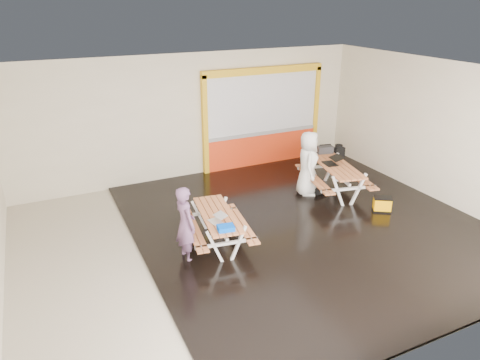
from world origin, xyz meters
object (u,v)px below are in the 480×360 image
dark_case (319,189)px  person_right (308,164)px  toolbox (325,150)px  blue_pouch (226,228)px  picnic_table_left (217,221)px  picnic_table_right (335,172)px  fluke_bag (382,204)px  laptop_left (217,219)px  person_left (186,224)px  backpack (338,154)px  laptop_right (332,162)px

dark_case → person_right: bearing=168.8°
person_right → toolbox: size_ratio=3.61×
blue_pouch → picnic_table_left: bearing=80.6°
picnic_table_right → fluke_bag: picnic_table_right is taller
laptop_left → person_right: bearing=27.4°
picnic_table_right → person_left: bearing=-163.8°
person_right → toolbox: person_right is taller
laptop_left → dark_case: 3.98m
backpack → dark_case: size_ratio=1.25×
picnic_table_left → blue_pouch: blue_pouch is taller
person_right → dark_case: (0.34, -0.07, -0.75)m
laptop_left → backpack: 5.14m
backpack → fluke_bag: bearing=-98.3°
picnic_table_right → person_right: size_ratio=1.38×
picnic_table_left → fluke_bag: bearing=-4.2°
picnic_table_right → backpack: 1.09m
picnic_table_right → toolbox: bearing=72.4°
laptop_right → dark_case: size_ratio=1.18×
picnic_table_right → laptop_right: laptop_right is taller
person_left → person_right: 4.18m
backpack → dark_case: bearing=-149.2°
person_left → person_right: size_ratio=0.92×
person_left → laptop_left: 0.63m
picnic_table_right → backpack: bearing=49.2°
picnic_table_right → laptop_left: size_ratio=6.42×
toolbox → fluke_bag: toolbox is taller
backpack → dark_case: backpack is taller
person_left → person_right: (3.87, 1.59, 0.10)m
picnic_table_left → person_left: bearing=-164.0°
picnic_table_right → fluke_bag: size_ratio=4.68×
blue_pouch → dark_case: size_ratio=0.73×
picnic_table_left → blue_pouch: bearing=-99.4°
picnic_table_left → blue_pouch: (-0.12, -0.70, 0.22)m
person_right → toolbox: 1.14m
person_left → picnic_table_left: bearing=-81.7°
blue_pouch → dark_case: 4.15m
picnic_table_right → blue_pouch: (-3.90, -1.81, 0.14)m
blue_pouch → picnic_table_right: bearing=24.8°
blue_pouch → toolbox: 4.98m
picnic_table_right → dark_case: 0.64m
laptop_left → dark_case: size_ratio=0.85×
person_right → blue_pouch: bearing=151.7°
person_left → laptop_left: person_left is taller
toolbox → backpack: toolbox is taller
picnic_table_right → person_left: size_ratio=1.50×
laptop_right → person_right: bearing=163.2°
laptop_right → fluke_bag: size_ratio=1.01×
person_left → dark_case: bearing=-77.9°
backpack → person_right: bearing=-158.2°
picnic_table_right → blue_pouch: picnic_table_right is taller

